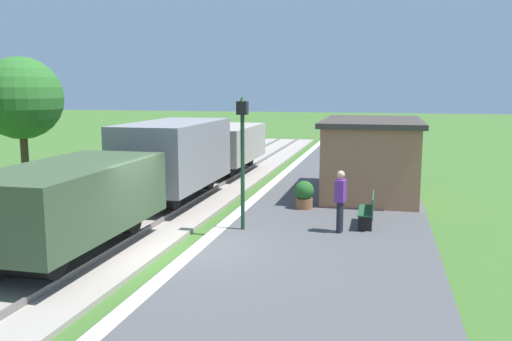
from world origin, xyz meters
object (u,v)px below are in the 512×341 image
Objects in this scene: freight_train at (175,163)px; potted_planter at (304,194)px; person_waiting at (340,199)px; lamp_post_near at (242,138)px; tree_trackside_far at (21,99)px; station_hut at (371,157)px; bench_near_hut at (369,210)px.

freight_train is 21.18× the size of potted_planter.
freight_train is at bearing -19.12° from person_waiting.
tree_trackside_far is at bearing 161.11° from lamp_post_near.
lamp_post_near is at bearing -119.03° from station_hut.
station_hut is at bearing 12.93° from tree_trackside_far.
station_hut is 1.09× the size of tree_trackside_far.
tree_trackside_far reaches higher than freight_train.
person_waiting is at bearing -63.11° from potted_planter.
potted_planter is 0.25× the size of lamp_post_near.
tree_trackside_far reaches higher than bench_near_hut.
bench_near_hut is 0.88× the size of person_waiting.
person_waiting is 12.47m from tree_trackside_far.
station_hut is 6.99m from lamp_post_near.
potted_planter is 3.89m from lamp_post_near.
bench_near_hut is 2.80m from potted_planter.
person_waiting is (-0.68, -5.72, -0.47)m from station_hut.
bench_near_hut is 13.12m from tree_trackside_far.
tree_trackside_far is at bearing -167.07° from station_hut.
potted_planter is at bearing 66.88° from lamp_post_near.
person_waiting is 0.32× the size of tree_trackside_far.
station_hut is at bearing 60.97° from lamp_post_near.
tree_trackside_far reaches higher than potted_planter.
bench_near_hut is at bearing -19.42° from freight_train.
station_hut is 3.87× the size of bench_near_hut.
tree_trackside_far is (-9.20, 3.15, 0.98)m from lamp_post_near.
tree_trackside_far is (-5.75, -0.46, 2.27)m from freight_train.
station_hut is 3.39× the size of person_waiting.
tree_trackside_far is (-10.49, 0.13, 3.06)m from potted_planter.
station_hut is at bearing -87.55° from person_waiting.
lamp_post_near is (-2.66, -0.31, 1.62)m from person_waiting.
potted_planter is (-2.12, 1.83, 0.00)m from bench_near_hut.
bench_near_hut is at bearing -40.77° from potted_planter.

